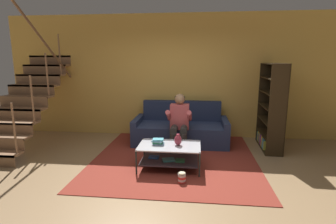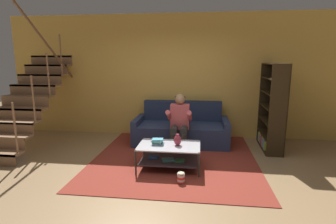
{
  "view_description": "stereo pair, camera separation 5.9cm",
  "coord_description": "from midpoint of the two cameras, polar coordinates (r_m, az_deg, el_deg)",
  "views": [
    {
      "loc": [
        0.43,
        -3.87,
        1.83
      ],
      "look_at": [
        -0.09,
        0.9,
        0.88
      ],
      "focal_mm": 28.0,
      "sensor_mm": 36.0,
      "label": 1
    },
    {
      "loc": [
        0.49,
        -3.86,
        1.83
      ],
      "look_at": [
        -0.09,
        0.9,
        0.88
      ],
      "focal_mm": 28.0,
      "sensor_mm": 36.0,
      "label": 2
    }
  ],
  "objects": [
    {
      "name": "ground",
      "position": [
        4.3,
        0.18,
        -14.0
      ],
      "size": [
        16.8,
        16.8,
        0.0
      ],
      "primitive_type": "plane",
      "color": "#987853"
    },
    {
      "name": "back_partition",
      "position": [
        6.35,
        2.84,
        7.74
      ],
      "size": [
        8.4,
        0.12,
        2.9
      ],
      "primitive_type": "cube",
      "color": "gold",
      "rests_on": "ground"
    },
    {
      "name": "staircase_run",
      "position": [
        6.49,
        -27.16,
        4.39
      ],
      "size": [
        1.08,
        2.89,
        3.08
      ],
      "color": "#8E6546",
      "rests_on": "ground"
    },
    {
      "name": "couch",
      "position": [
        5.9,
        3.2,
        -3.92
      ],
      "size": [
        2.06,
        0.96,
        0.91
      ],
      "color": "#252F4F",
      "rests_on": "ground"
    },
    {
      "name": "person_seated_center",
      "position": [
        5.26,
        2.83,
        -1.87
      ],
      "size": [
        0.5,
        0.58,
        1.17
      ],
      "color": "#2F2D29",
      "rests_on": "ground"
    },
    {
      "name": "coffee_table",
      "position": [
        4.54,
        0.59,
        -8.87
      ],
      "size": [
        1.05,
        0.68,
        0.41
      ],
      "color": "#B8BAC3",
      "rests_on": "ground"
    },
    {
      "name": "area_rug",
      "position": [
        5.18,
        1.95,
        -9.43
      ],
      "size": [
        3.01,
        3.39,
        0.01
      ],
      "color": "maroon",
      "rests_on": "ground"
    },
    {
      "name": "vase",
      "position": [
        4.45,
        2.48,
        -6.12
      ],
      "size": [
        0.13,
        0.13,
        0.2
      ],
      "color": "maroon",
      "rests_on": "coffee_table"
    },
    {
      "name": "book_stack",
      "position": [
        4.51,
        -1.89,
        -6.47
      ],
      "size": [
        0.22,
        0.19,
        0.1
      ],
      "color": "#7094AE",
      "rests_on": "coffee_table"
    },
    {
      "name": "bookshelf",
      "position": [
        5.88,
        22.12,
        -0.73
      ],
      "size": [
        0.37,
        1.1,
        1.77
      ],
      "color": "black",
      "rests_on": "ground"
    },
    {
      "name": "popcorn_tub",
      "position": [
        4.08,
        3.27,
        -14.07
      ],
      "size": [
        0.12,
        0.12,
        0.18
      ],
      "color": "red",
      "rests_on": "ground"
    }
  ]
}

